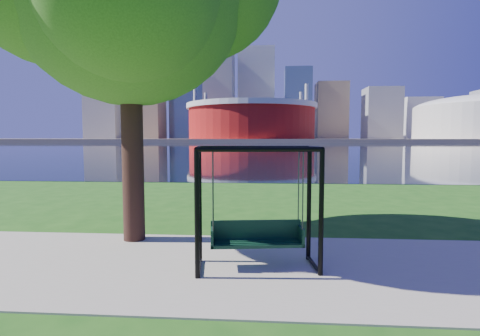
# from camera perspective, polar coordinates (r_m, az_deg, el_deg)

# --- Properties ---
(ground) EXTENTS (900.00, 900.00, 0.00)m
(ground) POSITION_cam_1_polar(r_m,az_deg,el_deg) (7.41, -2.05, -13.51)
(ground) COLOR #1E5114
(ground) RESTS_ON ground
(path) EXTENTS (120.00, 4.00, 0.03)m
(path) POSITION_cam_1_polar(r_m,az_deg,el_deg) (6.93, -2.52, -14.66)
(path) COLOR #9E937F
(path) RESTS_ON ground
(river) EXTENTS (900.00, 180.00, 0.02)m
(river) POSITION_cam_1_polar(r_m,az_deg,el_deg) (109.03, 3.90, 3.33)
(river) COLOR black
(river) RESTS_ON ground
(far_bank) EXTENTS (900.00, 228.00, 2.00)m
(far_bank) POSITION_cam_1_polar(r_m,az_deg,el_deg) (313.01, 4.17, 4.29)
(far_bank) COLOR #937F60
(far_bank) RESTS_ON ground
(stadium) EXTENTS (83.00, 83.00, 32.00)m
(stadium) POSITION_cam_1_polar(r_m,az_deg,el_deg) (242.54, 1.77, 7.35)
(stadium) COLOR maroon
(stadium) RESTS_ON far_bank
(skyline) EXTENTS (392.00, 66.00, 96.50)m
(skyline) POSITION_cam_1_polar(r_m,az_deg,el_deg) (328.16, 3.46, 10.40)
(skyline) COLOR gray
(skyline) RESTS_ON far_bank
(swing) EXTENTS (2.21, 1.19, 2.16)m
(swing) POSITION_cam_1_polar(r_m,az_deg,el_deg) (6.55, 2.59, -6.47)
(swing) COLOR black
(swing) RESTS_ON ground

